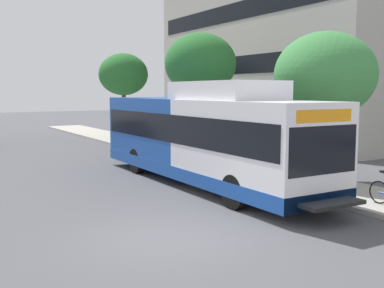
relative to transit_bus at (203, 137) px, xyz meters
The scene contains 6 objects.
ground_plane 5.35m from the transit_bus, 142.29° to the left, with size 120.00×120.00×0.00m, color #4C4C51.
sidewalk_curb 3.58m from the transit_bus, 20.28° to the left, with size 3.00×56.00×0.14m, color #A8A399.
transit_bus is the anchor object (origin of this frame).
street_tree_near_stop 4.91m from the transit_bus, 25.90° to the right, with size 3.63×3.63×5.31m.
street_tree_mid_block 8.35m from the transit_bus, 59.09° to the left, with size 3.69×3.69×6.17m.
street_tree_far_block 17.09m from the transit_bus, 77.15° to the left, with size 3.39×3.39×5.78m.
Camera 1 is at (-4.76, -9.14, 3.34)m, focal length 43.67 mm.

